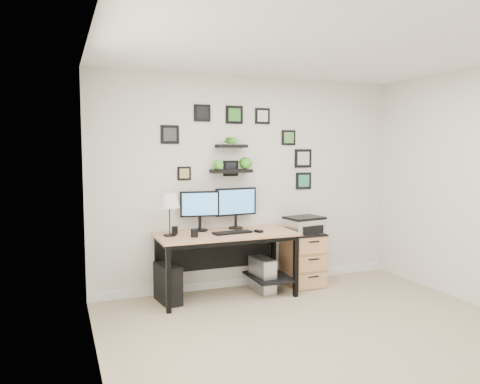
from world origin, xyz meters
name	(u,v)px	position (x,y,z in m)	size (l,w,h in m)	color
room	(251,280)	(0.00, 1.98, 0.05)	(4.00, 4.00, 4.00)	tan
desk	(228,243)	(-0.43, 1.67, 0.63)	(1.60, 0.70, 0.75)	tan
monitor_left	(200,208)	(-0.71, 1.86, 1.03)	(0.46, 0.21, 0.47)	black
monitor_right	(236,205)	(-0.26, 1.86, 1.05)	(0.54, 0.19, 0.50)	black
keyboard	(232,232)	(-0.41, 1.58, 0.76)	(0.46, 0.15, 0.02)	black
mouse	(259,231)	(-0.10, 1.53, 0.76)	(0.06, 0.10, 0.03)	black
table_lamp	(169,202)	(-1.11, 1.70, 1.13)	(0.24, 0.24, 0.48)	black
mug	(194,233)	(-0.88, 1.52, 0.80)	(0.08, 0.08, 0.09)	black
pen_cup	(175,230)	(-1.04, 1.78, 0.80)	(0.07, 0.07, 0.09)	black
pc_tower_black	(168,283)	(-1.15, 1.68, 0.22)	(0.19, 0.43, 0.43)	black
pc_tower_grey	(262,275)	(0.00, 1.65, 0.20)	(0.21, 0.42, 0.41)	gray
file_cabinet	(303,259)	(0.60, 1.72, 0.34)	(0.43, 0.53, 0.67)	tan
printer	(304,225)	(0.60, 1.70, 0.77)	(0.49, 0.42, 0.20)	silver
wall_decor	(237,152)	(-0.22, 1.93, 1.68)	(1.99, 0.18, 1.05)	black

